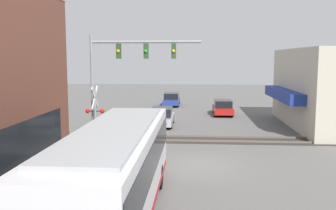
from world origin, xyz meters
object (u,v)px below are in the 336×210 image
object	(u,v)px
parked_car_silver	(162,117)
parked_car_blue	(172,99)
city_bus	(116,169)
pedestrian_at_crossing	(125,134)
crossing_signal	(95,111)
parked_car_red	(223,108)

from	to	relation	value
parked_car_silver	parked_car_blue	size ratio (longest dim) A/B	0.90
parked_car_silver	parked_car_blue	bearing A→B (deg)	0.00
city_bus	parked_car_blue	bearing A→B (deg)	-0.00
city_bus	pedestrian_at_crossing	bearing A→B (deg)	8.95
crossing_signal	parked_car_silver	bearing A→B (deg)	-23.25
crossing_signal	parked_car_blue	world-z (taller)	crossing_signal
city_bus	parked_car_red	size ratio (longest dim) A/B	2.46
parked_car_red	pedestrian_at_crossing	bearing A→B (deg)	154.55
parked_car_silver	pedestrian_at_crossing	bearing A→B (deg)	169.33
parked_car_red	parked_car_blue	size ratio (longest dim) A/B	0.91
parked_car_red	parked_car_silver	bearing A→B (deg)	139.80
parked_car_red	parked_car_blue	xyz separation A→B (m)	(6.91, 5.40, 0.02)
city_bus	parked_car_red	distance (m)	25.01
crossing_signal	parked_car_silver	xyz separation A→B (m)	(7.90, -3.39, -1.60)
crossing_signal	parked_car_blue	size ratio (longest dim) A/B	0.79
crossing_signal	parked_car_silver	size ratio (longest dim) A/B	0.88
crossing_signal	parked_car_silver	distance (m)	8.74
city_bus	parked_car_blue	size ratio (longest dim) A/B	2.25
crossing_signal	pedestrian_at_crossing	world-z (taller)	crossing_signal
parked_car_red	parked_car_blue	world-z (taller)	parked_car_blue
parked_car_silver	parked_car_red	xyz separation A→B (m)	(6.39, -5.40, -0.02)
city_bus	parked_car_silver	distance (m)	18.04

